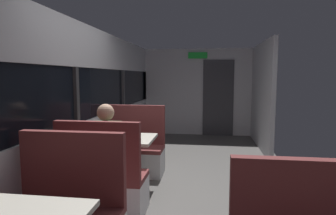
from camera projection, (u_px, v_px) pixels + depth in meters
name	position (u px, v px, depth m)	size (l,w,h in m)	color
ground_plane	(184.00, 200.00, 3.70)	(3.30, 9.20, 0.02)	#514F4C
carriage_window_panel_left	(75.00, 112.00, 3.78)	(0.09, 8.48, 2.30)	#B2B2B7
carriage_end_bulkhead	(200.00, 93.00, 7.70)	(2.90, 0.11, 2.30)	#B2B2B7
carriage_aisle_panel_right	(261.00, 96.00, 6.33)	(0.08, 2.40, 2.30)	#B2B2B7
dining_table_mid_window	(121.00, 144.00, 3.96)	(0.90, 0.70, 0.74)	#9E9EA3
bench_mid_window_facing_end	(104.00, 185.00, 3.31)	(0.95, 0.50, 1.10)	silver
bench_mid_window_facing_entry	(135.00, 153.00, 4.69)	(0.95, 0.50, 1.10)	silver
seated_passenger	(106.00, 166.00, 3.36)	(0.47, 0.55, 1.26)	#26262D
coffee_cup_primary	(108.00, 134.00, 3.93)	(0.07, 0.07, 0.09)	#26598C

